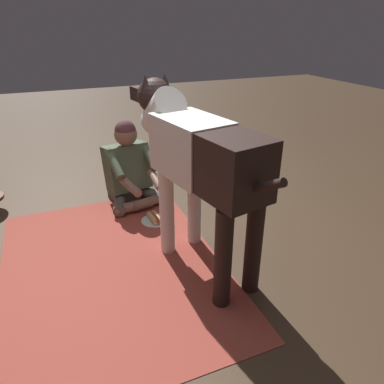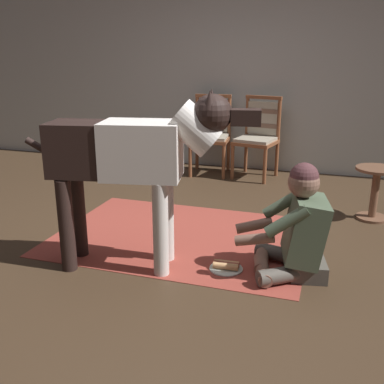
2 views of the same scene
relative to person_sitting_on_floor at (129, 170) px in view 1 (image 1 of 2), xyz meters
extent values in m
plane|color=#402E1E|center=(-0.94, 0.14, -0.33)|extent=(15.21, 15.21, 0.00)
cube|color=#963B30|center=(-0.98, 0.38, -0.32)|extent=(2.09, 1.51, 0.01)
cube|color=#544E46|center=(0.08, 0.02, -0.27)|extent=(0.30, 0.38, 0.12)
cylinder|color=#544E46|center=(-0.04, -0.17, -0.26)|extent=(0.39, 0.32, 0.11)
cylinder|color=#815C4B|center=(-0.20, -0.13, -0.27)|extent=(0.19, 0.37, 0.09)
cylinder|color=#544E46|center=(-0.10, 0.14, -0.26)|extent=(0.41, 0.20, 0.11)
cylinder|color=#815C4B|center=(-0.24, 0.04, -0.27)|extent=(0.14, 0.37, 0.09)
cube|color=#495943|center=(0.05, 0.01, 0.01)|extent=(0.36, 0.45, 0.47)
cylinder|color=#495943|center=(-0.05, -0.19, 0.13)|extent=(0.30, 0.14, 0.24)
cylinder|color=#815C4B|center=(-0.26, -0.18, -0.03)|extent=(0.27, 0.08, 0.12)
cylinder|color=#495943|center=(-0.12, 0.15, 0.13)|extent=(0.30, 0.14, 0.24)
cylinder|color=#815C4B|center=(-0.31, 0.07, -0.03)|extent=(0.28, 0.16, 0.12)
sphere|color=#815C4B|center=(0.02, 0.00, 0.34)|extent=(0.21, 0.21, 0.21)
sphere|color=#4F2C2F|center=(0.02, 0.00, 0.38)|extent=(0.19, 0.19, 0.19)
cylinder|color=silver|center=(-0.93, -0.06, 0.01)|extent=(0.11, 0.11, 0.67)
cylinder|color=silver|center=(-0.89, -0.30, 0.01)|extent=(0.11, 0.11, 0.67)
cylinder|color=black|center=(-1.59, -0.19, 0.01)|extent=(0.11, 0.11, 0.67)
cylinder|color=black|center=(-1.55, -0.43, 0.01)|extent=(0.11, 0.11, 0.67)
cube|color=silver|center=(-1.05, -0.21, 0.53)|extent=(0.59, 0.44, 0.39)
cube|color=black|center=(-1.45, -0.29, 0.53)|extent=(0.51, 0.41, 0.37)
cylinder|color=silver|center=(-0.69, -0.14, 0.69)|extent=(0.43, 0.31, 0.38)
sphere|color=black|center=(-0.58, -0.11, 0.79)|extent=(0.26, 0.26, 0.26)
cube|color=black|center=(-0.37, -0.07, 0.77)|extent=(0.21, 0.15, 0.10)
cone|color=black|center=(-0.61, -0.04, 0.88)|extent=(0.11, 0.11, 0.12)
cone|color=black|center=(-0.58, -0.19, 0.88)|extent=(0.11, 0.11, 0.12)
cylinder|color=black|center=(-1.69, -0.33, 0.50)|extent=(0.34, 0.11, 0.22)
cylinder|color=silver|center=(-0.47, -0.09, -0.32)|extent=(0.24, 0.24, 0.01)
cylinder|color=tan|center=(-0.47, -0.11, -0.29)|extent=(0.18, 0.06, 0.05)
cylinder|color=tan|center=(-0.47, -0.07, -0.29)|extent=(0.18, 0.06, 0.05)
cylinder|color=#98422E|center=(-0.47, -0.09, -0.28)|extent=(0.19, 0.05, 0.04)
camera|label=1|loc=(-3.09, 0.62, 1.28)|focal=32.93mm
camera|label=2|loc=(0.19, -2.96, 1.18)|focal=42.20mm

